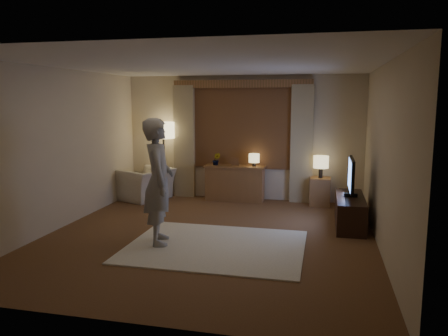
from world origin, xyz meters
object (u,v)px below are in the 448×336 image
(armchair, at_px, (146,184))
(person, at_px, (159,181))
(sideboard, at_px, (235,184))
(tv_stand, at_px, (350,211))
(side_table, at_px, (320,192))

(armchair, height_order, person, person)
(sideboard, height_order, tv_stand, sideboard)
(tv_stand, bearing_deg, side_table, 110.18)
(side_table, distance_m, person, 3.78)
(sideboard, distance_m, person, 3.10)
(sideboard, xyz_separation_m, person, (-0.51, -3.01, 0.58))
(tv_stand, xyz_separation_m, person, (-2.76, -1.58, 0.68))
(armchair, xyz_separation_m, person, (1.35, -2.69, 0.60))
(tv_stand, bearing_deg, sideboard, 147.70)
(side_table, distance_m, tv_stand, 1.46)
(armchair, bearing_deg, sideboard, 121.85)
(person, bearing_deg, sideboard, -30.05)
(side_table, xyz_separation_m, person, (-2.25, -2.96, 0.65))
(sideboard, height_order, person, person)
(tv_stand, bearing_deg, person, -150.14)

